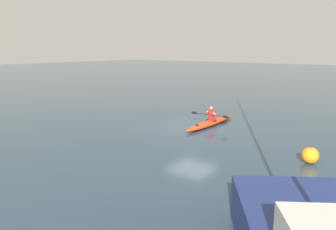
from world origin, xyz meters
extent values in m
plane|color=#283D4C|center=(0.00, 0.00, 0.00)|extent=(160.00, 160.00, 0.00)
ellipsoid|color=red|center=(-0.59, -1.00, 0.15)|extent=(0.79, 5.10, 0.31)
torus|color=black|center=(-0.59, -1.02, 0.29)|extent=(0.61, 0.61, 0.04)
cylinder|color=black|center=(-0.63, 0.52, 0.30)|extent=(0.18, 0.18, 0.02)
cylinder|color=red|center=(-0.59, -1.01, 0.59)|extent=(0.34, 0.34, 0.57)
sphere|color=#936B4C|center=(-0.59, -1.01, 0.99)|extent=(0.21, 0.21, 0.21)
cylinder|color=black|center=(-0.60, -0.81, 0.64)|extent=(2.02, 0.08, 0.03)
ellipsoid|color=black|center=(-1.61, -0.84, 0.64)|extent=(0.40, 0.05, 0.17)
ellipsoid|color=black|center=(0.41, -0.79, 0.64)|extent=(0.40, 0.05, 0.17)
cylinder|color=#936B4C|center=(-0.86, -0.94, 0.67)|extent=(0.27, 0.22, 0.34)
cylinder|color=#936B4C|center=(-0.33, -0.93, 0.67)|extent=(0.27, 0.22, 0.34)
cone|color=navy|center=(-7.23, 6.75, 0.55)|extent=(1.37, 1.33, 1.05)
sphere|color=orange|center=(-6.90, 2.29, 0.32)|extent=(0.64, 0.64, 0.64)
torus|color=#333338|center=(-6.90, 2.29, 0.67)|extent=(0.12, 0.12, 0.02)
camera|label=1|loc=(-10.06, 15.25, 4.34)|focal=35.69mm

